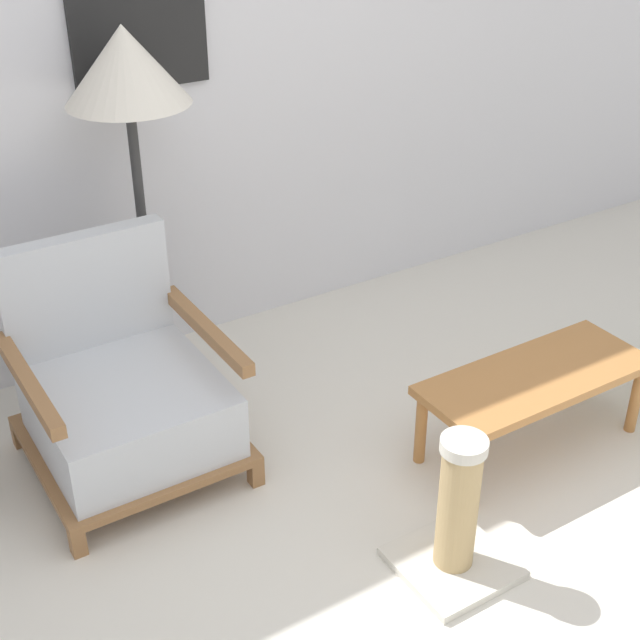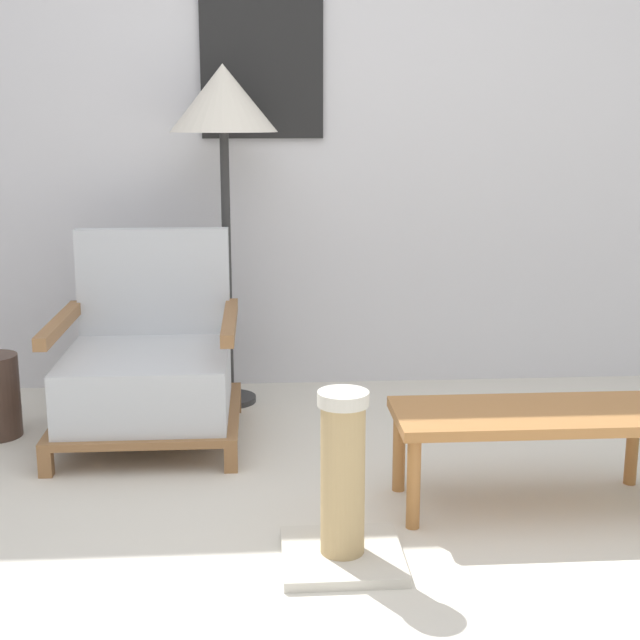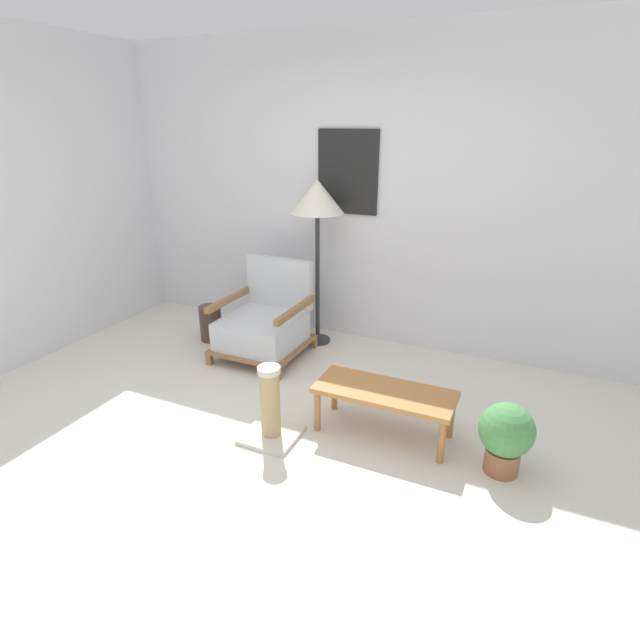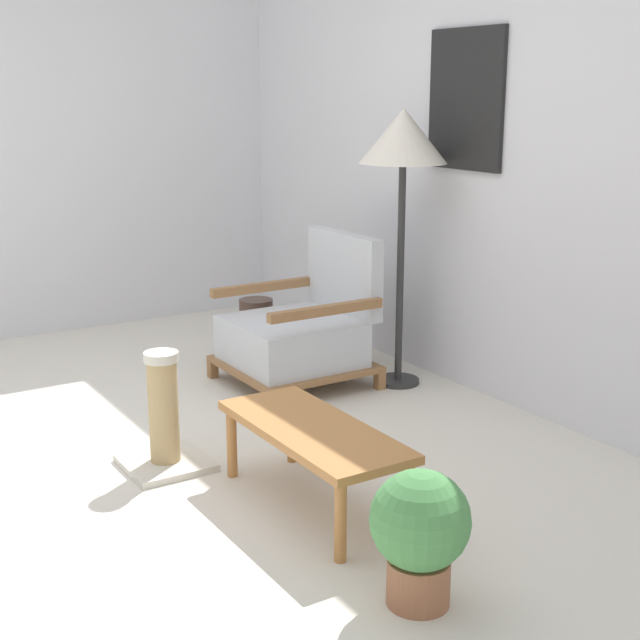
% 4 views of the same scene
% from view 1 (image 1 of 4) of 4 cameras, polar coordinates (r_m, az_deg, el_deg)
% --- Properties ---
extents(ground_plane, '(14.00, 14.00, 0.00)m').
position_cam_1_polar(ground_plane, '(2.89, 9.95, -19.33)').
color(ground_plane, silver).
extents(wall_back, '(8.00, 0.09, 2.70)m').
position_cam_1_polar(wall_back, '(3.80, -10.41, 17.04)').
color(wall_back, silver).
rests_on(wall_back, ground_plane).
extents(armchair, '(0.72, 0.74, 0.82)m').
position_cam_1_polar(armchair, '(3.37, -12.50, -4.68)').
color(armchair, olive).
rests_on(armchair, ground_plane).
extents(floor_lamp, '(0.47, 0.47, 1.51)m').
position_cam_1_polar(floor_lamp, '(3.44, -12.28, 14.88)').
color(floor_lamp, '#2D2D2D').
rests_on(floor_lamp, ground_plane).
extents(coffee_table, '(0.92, 0.38, 0.34)m').
position_cam_1_polar(coffee_table, '(3.46, 13.61, -3.95)').
color(coffee_table, '#B2753D').
rests_on(coffee_table, ground_plane).
extents(scratching_post, '(0.36, 0.36, 0.52)m').
position_cam_1_polar(scratching_post, '(2.94, 8.73, -12.60)').
color(scratching_post, beige).
rests_on(scratching_post, ground_plane).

